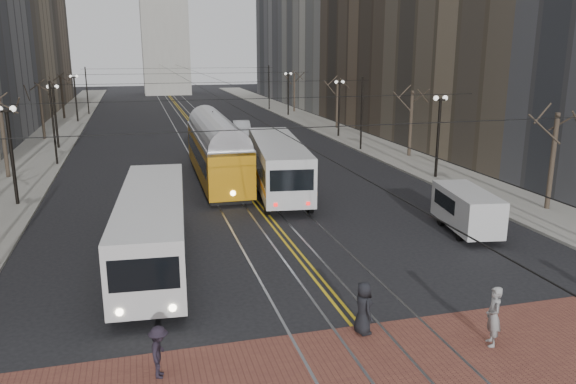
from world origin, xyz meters
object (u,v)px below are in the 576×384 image
transit_bus (153,230)px  cargo_van (466,212)px  streetcar (217,155)px  pedestrian_b (493,316)px  sedan_silver (242,129)px  sedan_grey (262,141)px  pedestrian_d (159,352)px  pedestrian_a (363,308)px  rear_bus (278,166)px

transit_bus → cargo_van: size_ratio=2.55×
streetcar → pedestrian_b: (4.99, -24.97, -0.78)m
cargo_van → sedan_silver: cargo_van is taller
cargo_van → sedan_grey: cargo_van is taller
cargo_van → pedestrian_d: bearing=-140.1°
transit_bus → cargo_van: transit_bus is taller
sedan_silver → pedestrian_d: 44.60m
pedestrian_a → pedestrian_b: (3.59, -1.75, 0.09)m
rear_bus → sedan_silver: (2.05, 23.63, -0.83)m
rear_bus → pedestrian_d: bearing=-105.8°
transit_bus → sedan_grey: (10.83, 27.22, -0.87)m
sedan_silver → pedestrian_d: bearing=-97.5°
transit_bus → pedestrian_a: 10.17m
sedan_grey → pedestrian_d: 37.67m
cargo_van → pedestrian_a: 12.23m
sedan_silver → pedestrian_a: 42.70m
transit_bus → sedan_grey: bearing=72.7°
sedan_grey → pedestrian_a: pedestrian_a is taller
streetcar → pedestrian_a: streetcar is taller
transit_bus → pedestrian_b: size_ratio=6.46×
sedan_silver → transit_bus: bearing=-100.5°
rear_bus → sedan_silver: bearing=92.4°
sedan_silver → pedestrian_a: size_ratio=2.86×
pedestrian_d → cargo_van: bearing=-49.9°
sedan_silver → pedestrian_b: pedestrian_b is taller
transit_bus → pedestrian_b: 13.86m
pedestrian_b → pedestrian_d: size_ratio=1.26×
rear_bus → cargo_van: rear_bus is taller
streetcar → sedan_silver: 20.05m
rear_bus → sedan_grey: (2.62, 16.30, -0.96)m
transit_bus → pedestrian_b: transit_bus is taller
cargo_van → sedan_silver: bearing=107.7°
pedestrian_a → sedan_silver: bearing=-10.7°
streetcar → rear_bus: size_ratio=1.18×
streetcar → cargo_van: 18.20m
sedan_silver → pedestrian_b: (-0.39, -44.26, 0.15)m
cargo_van → pedestrian_d: cargo_van is taller
streetcar → pedestrian_b: size_ratio=7.74×
cargo_van → streetcar: bearing=134.2°
transit_bus → rear_bus: 13.66m
pedestrian_a → pedestrian_b: bearing=-121.3°
pedestrian_b → sedan_grey: bearing=-162.4°
rear_bus → pedestrian_a: 18.99m
sedan_grey → pedestrian_d: pedestrian_d is taller
sedan_grey → pedestrian_b: pedestrian_b is taller
streetcar → pedestrian_d: size_ratio=9.74×
transit_bus → cargo_van: 15.29m
transit_bus → streetcar: size_ratio=0.83×
pedestrian_b → pedestrian_d: (-10.08, 0.91, -0.20)m
pedestrian_a → pedestrian_d: (-6.49, -0.84, -0.11)m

